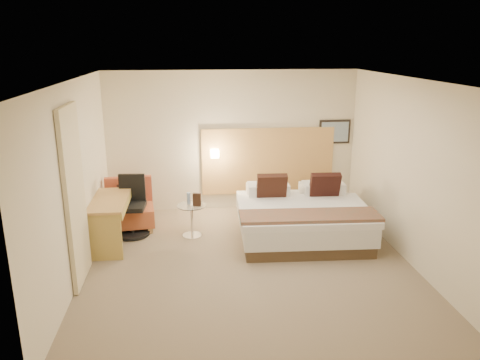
{
  "coord_description": "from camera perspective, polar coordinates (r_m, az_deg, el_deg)",
  "views": [
    {
      "loc": [
        -0.83,
        -6.34,
        3.18
      ],
      "look_at": [
        -0.04,
        0.76,
        1.08
      ],
      "focal_mm": 35.0,
      "sensor_mm": 36.0,
      "label": 1
    }
  ],
  "objects": [
    {
      "name": "desk",
      "position": [
        7.79,
        -15.46,
        -3.42
      ],
      "size": [
        0.58,
        1.26,
        0.78
      ],
      "color": "tan",
      "rests_on": "floor"
    },
    {
      "name": "lamp_arm",
      "position": [
        9.0,
        -3.12,
        3.34
      ],
      "size": [
        0.02,
        0.12,
        0.02
      ],
      "primitive_type": "cylinder",
      "rotation": [
        1.57,
        0.0,
        0.0
      ],
      "color": "silver",
      "rests_on": "wall_back"
    },
    {
      "name": "art_frame",
      "position": [
        9.42,
        11.46,
        5.79
      ],
      "size": [
        0.62,
        0.03,
        0.47
      ],
      "primitive_type": "cube",
      "color": "black",
      "rests_on": "wall_back"
    },
    {
      "name": "bottle_a",
      "position": [
        7.94,
        -6.28,
        -2.23
      ],
      "size": [
        0.08,
        0.08,
        0.2
      ],
      "primitive_type": "cylinder",
      "rotation": [
        0.0,
        0.0,
        -0.34
      ],
      "color": "#91B2E1",
      "rests_on": "side_table"
    },
    {
      "name": "curtain",
      "position": [
        6.57,
        -19.49,
        -1.92
      ],
      "size": [
        0.06,
        0.9,
        2.42
      ],
      "primitive_type": "cube",
      "color": "beige",
      "rests_on": "wall_left"
    },
    {
      "name": "menu_folder",
      "position": [
        7.82,
        -5.28,
        -2.41
      ],
      "size": [
        0.14,
        0.09,
        0.22
      ],
      "primitive_type": "cube",
      "rotation": [
        0.0,
        0.0,
        -0.34
      ],
      "color": "#311D14",
      "rests_on": "side_table"
    },
    {
      "name": "wall_front",
      "position": [
        4.32,
        5.42,
        -8.73
      ],
      "size": [
        4.8,
        0.02,
        2.7
      ],
      "primitive_type": "cube",
      "color": "beige",
      "rests_on": "floor"
    },
    {
      "name": "art_canvas",
      "position": [
        9.4,
        11.49,
        5.77
      ],
      "size": [
        0.54,
        0.01,
        0.39
      ],
      "primitive_type": "cube",
      "color": "#768EA3",
      "rests_on": "wall_back"
    },
    {
      "name": "desk_chair",
      "position": [
        8.2,
        -13.04,
        -3.7
      ],
      "size": [
        0.62,
        0.62,
        1.02
      ],
      "color": "black",
      "rests_on": "floor"
    },
    {
      "name": "side_table",
      "position": [
        7.99,
        -5.88,
        -4.73
      ],
      "size": [
        0.64,
        0.64,
        0.56
      ],
      "color": "white",
      "rests_on": "floor"
    },
    {
      "name": "bed",
      "position": [
        8.04,
        7.38,
        -4.46
      ],
      "size": [
        2.21,
        2.15,
        1.04
      ],
      "color": "#453322",
      "rests_on": "floor"
    },
    {
      "name": "lounge_chair",
      "position": [
        8.54,
        -13.3,
        -3.43
      ],
      "size": [
        0.9,
        0.81,
        0.87
      ],
      "color": "tan",
      "rests_on": "floor"
    },
    {
      "name": "wall_back",
      "position": [
        9.07,
        -0.95,
        4.75
      ],
      "size": [
        4.8,
        0.02,
        2.7
      ],
      "primitive_type": "cube",
      "color": "beige",
      "rests_on": "floor"
    },
    {
      "name": "lamp_shade",
      "position": [
        8.94,
        -3.09,
        3.25
      ],
      "size": [
        0.15,
        0.15,
        0.15
      ],
      "primitive_type": "cube",
      "color": "#FFEDC6",
      "rests_on": "wall_back"
    },
    {
      "name": "wall_right",
      "position": [
        7.35,
        20.08,
        0.96
      ],
      "size": [
        0.02,
        5.0,
        2.7
      ],
      "primitive_type": "cube",
      "color": "beige",
      "rests_on": "floor"
    },
    {
      "name": "floor",
      "position": [
        7.14,
        1.03,
        -10.14
      ],
      "size": [
        4.8,
        5.0,
        0.02
      ],
      "primitive_type": "cube",
      "color": "#7F6D55",
      "rests_on": "ground"
    },
    {
      "name": "wall_left",
      "position": [
        6.78,
        -19.55,
        -0.23
      ],
      "size": [
        0.02,
        5.0,
        2.7
      ],
      "primitive_type": "cube",
      "color": "beige",
      "rests_on": "floor"
    },
    {
      "name": "headboard_panel",
      "position": [
        9.21,
        3.42,
        2.36
      ],
      "size": [
        2.6,
        0.04,
        1.3
      ],
      "primitive_type": "cube",
      "color": "tan",
      "rests_on": "wall_back"
    },
    {
      "name": "ceiling",
      "position": [
        6.41,
        1.16,
        12.19
      ],
      "size": [
        4.8,
        5.0,
        0.02
      ],
      "primitive_type": "cube",
      "color": "white",
      "rests_on": "floor"
    }
  ]
}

